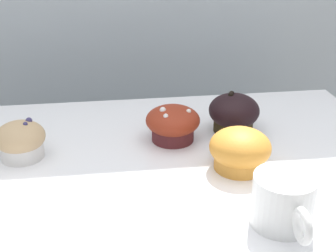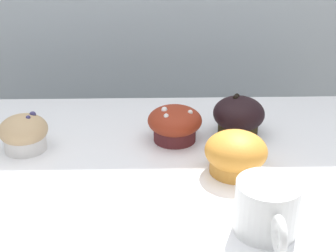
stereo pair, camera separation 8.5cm
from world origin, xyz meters
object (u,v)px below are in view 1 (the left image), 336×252
at_px(muffin_front_left, 234,113).
at_px(coffee_cup, 284,200).
at_px(muffin_front_center, 173,123).
at_px(muffin_back_right, 240,150).
at_px(muffin_back_left, 21,140).

height_order(muffin_front_left, coffee_cup, muffin_front_left).
bearing_deg(muffin_front_center, muffin_front_left, 10.05).
bearing_deg(muffin_back_right, muffin_front_left, 79.15).
bearing_deg(muffin_back_right, coffee_cup, -83.80).
distance_m(muffin_front_left, coffee_cup, 0.30).
bearing_deg(muffin_back_right, muffin_front_center, 128.83).
relative_size(muffin_front_left, coffee_cup, 0.75).
bearing_deg(muffin_front_left, muffin_back_left, -172.39).
distance_m(muffin_front_center, muffin_back_right, 0.15).
relative_size(muffin_back_right, coffee_cup, 0.79).
bearing_deg(muffin_back_left, muffin_front_center, 6.50).
height_order(muffin_front_center, muffin_front_left, muffin_front_left).
height_order(muffin_back_right, coffee_cup, coffee_cup).
height_order(muffin_back_left, coffee_cup, coffee_cup).
relative_size(muffin_front_center, muffin_front_left, 1.03).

